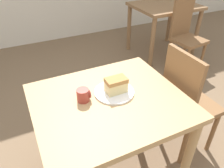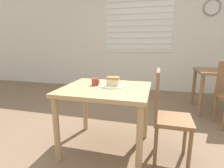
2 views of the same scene
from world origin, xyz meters
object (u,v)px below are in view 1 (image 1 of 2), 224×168
dining_table_near (109,113)px  coffee_mug (84,95)px  chair_far_corner (186,34)px  plate (114,92)px  dining_table_far (164,13)px  chair_near_window (186,102)px  cake_slice (116,85)px

dining_table_near → coffee_mug: (-0.14, 0.06, 0.15)m
chair_far_corner → plate: chair_far_corner is taller
dining_table_near → dining_table_far: size_ratio=1.04×
dining_table_far → plate: bearing=-135.7°
chair_near_window → cake_slice: bearing=82.3°
dining_table_near → chair_near_window: chair_near_window is taller
plate → chair_near_window: bearing=-8.1°
chair_far_corner → coffee_mug: size_ratio=11.29×
plate → coffee_mug: bearing=176.6°
chair_near_window → coffee_mug: (-0.78, 0.09, 0.26)m
dining_table_near → chair_near_window: 0.64m
chair_far_corner → coffee_mug: (-1.70, -0.97, 0.26)m
cake_slice → coffee_mug: cake_slice is taller
dining_table_near → chair_near_window: bearing=-3.0°
dining_table_near → chair_far_corner: (1.56, 1.03, -0.11)m
dining_table_far → chair_far_corner: (-0.05, -0.54, -0.11)m
dining_table_far → plate: dining_table_far is taller
chair_near_window → coffee_mug: size_ratio=11.29×
chair_near_window → plate: size_ratio=3.65×
chair_near_window → plate: chair_near_window is taller
plate → cake_slice: cake_slice is taller
dining_table_far → chair_near_window: 1.88m
chair_far_corner → plate: bearing=-154.1°
chair_near_window → chair_far_corner: same height
dining_table_far → chair_far_corner: bearing=-95.6°
dining_table_far → chair_near_window: bearing=-121.5°
dining_table_far → chair_far_corner: 0.55m
dining_table_near → plate: plate is taller
chair_near_window → chair_far_corner: (0.93, 1.06, 0.00)m
chair_far_corner → coffee_mug: bearing=-157.6°
dining_table_near → cake_slice: size_ratio=6.97×
cake_slice → coffee_mug: size_ratio=1.59×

